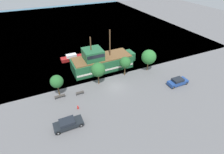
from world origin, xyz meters
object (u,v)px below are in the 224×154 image
Objects in this scene: parked_car_curb_front at (68,124)px; pirate_ship at (101,61)px; parked_car_curb_mid at (178,82)px; bench_promenade_east at (80,93)px; bench_promenade_west at (60,96)px; fire_hydrant at (78,107)px; moored_boat_dockside at (73,57)px.

pirate_ship is at bearing 51.65° from parked_car_curb_front.
bench_promenade_east is (-19.57, 5.43, -0.30)m from parked_car_curb_mid.
pirate_ship reaches higher than parked_car_curb_front.
parked_car_curb_mid is 24.09m from bench_promenade_west.
bench_promenade_east is at bearing 68.90° from fire_hydrant.
moored_boat_dockside is at bearing 73.84° from parked_car_curb_front.
moored_boat_dockside is (-5.08, 7.40, -1.40)m from pirate_ship.
fire_hydrant is at bearing -111.10° from bench_promenade_east.
parked_car_curb_mid is at bearing -46.75° from pirate_ship.
fire_hydrant is at bearing 175.46° from parked_car_curb_mid.
parked_car_curb_front is (-11.39, -14.40, -1.26)m from pirate_ship.
bench_promenade_east is at bearing 60.99° from parked_car_curb_front.
parked_car_curb_mid reaches higher than bench_promenade_west.
parked_car_curb_mid is 5.73× the size of fire_hydrant.
parked_car_curb_mid is (17.14, -20.23, 0.14)m from moored_boat_dockside.
parked_car_curb_mid is (12.06, -12.82, -1.26)m from pirate_ship.
moored_boat_dockside is 8.51× the size of fire_hydrant.
moored_boat_dockside is 22.70m from parked_car_curb_front.
bench_promenade_west is (-11.28, -6.84, -1.54)m from pirate_ship.
pirate_ship reaches higher than parked_car_curb_mid.
pirate_ship is at bearing 44.57° from bench_promenade_east.
pirate_ship is 10.66m from bench_promenade_east.
parked_car_curb_mid is 21.09m from fire_hydrant.
moored_boat_dockside is at bearing 66.48° from bench_promenade_west.
moored_boat_dockside is at bearing 78.18° from fire_hydrant.
pirate_ship is 13.28m from bench_promenade_west.
parked_car_curb_mid is at bearing 3.85° from parked_car_curb_front.
bench_promenade_east is (-7.51, -7.40, -1.56)m from pirate_ship.
fire_hydrant is (-8.96, -11.15, -1.58)m from pirate_ship.
pirate_ship is 18.41m from parked_car_curb_front.
pirate_ship is 9.08m from moored_boat_dockside.
moored_boat_dockside reaches higher than bench_promenade_east.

